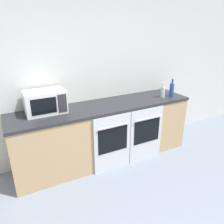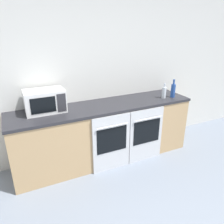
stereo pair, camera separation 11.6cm
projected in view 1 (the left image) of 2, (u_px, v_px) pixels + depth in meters
The scene contains 7 objects.
wall_back at pixel (94, 74), 3.36m from camera, with size 10.00×0.06×2.60m.
counter_back at pixel (105, 132), 3.40m from camera, with size 2.76×0.65×0.90m.
oven_left at pixel (112, 143), 3.12m from camera, with size 0.57×0.06×0.86m.
oven_right at pixel (146, 134), 3.37m from camera, with size 0.57×0.06×0.86m.
microwave at pixel (45, 102), 2.90m from camera, with size 0.52×0.34×0.30m.
bottle_blue at pixel (172, 90), 3.58m from camera, with size 0.07×0.07×0.29m.
bottle_clear at pixel (163, 92), 3.53m from camera, with size 0.07×0.07×0.24m.
Camera 1 is at (-1.30, -0.64, 2.01)m, focal length 35.00 mm.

